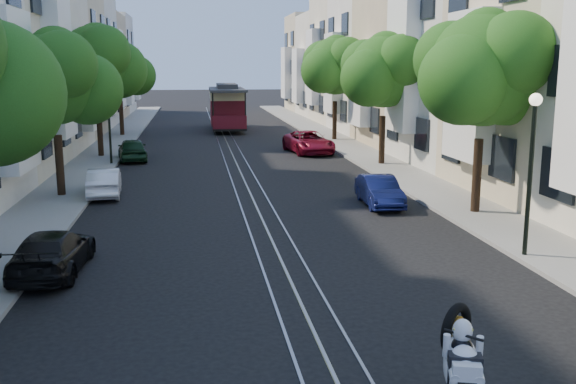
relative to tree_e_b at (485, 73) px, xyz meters
name	(u,v)px	position (x,y,z in m)	size (l,w,h in m)	color
ground	(230,148)	(-7.26, 19.02, -4.73)	(200.00, 200.00, 0.00)	black
sidewalk_east	(345,145)	(-0.01, 19.02, -4.67)	(2.50, 80.00, 0.12)	gray
sidewalk_west	(107,150)	(-14.51, 19.02, -4.67)	(2.50, 80.00, 0.12)	gray
rail_left	(221,148)	(-7.81, 19.02, -4.72)	(0.06, 80.00, 0.02)	gray
rail_slot	(230,148)	(-7.26, 19.02, -4.72)	(0.06, 80.00, 0.02)	gray
rail_right	(239,148)	(-6.71, 19.02, -4.72)	(0.06, 80.00, 0.02)	gray
lane_line	(230,148)	(-7.26, 19.02, -4.73)	(0.08, 80.00, 0.01)	tan
townhouses_east	(420,62)	(4.61, 18.94, 0.45)	(7.75, 72.00, 12.00)	beige
townhouses_west	(19,63)	(-19.13, 18.94, 0.35)	(7.75, 72.00, 11.76)	silver
tree_e_b	(485,73)	(0.00, 0.00, 0.00)	(4.93, 4.08, 6.68)	black
tree_e_c	(385,73)	(0.00, 11.00, -0.13)	(4.84, 3.99, 6.52)	black
tree_e_d	(336,67)	(0.00, 22.00, 0.13)	(5.01, 4.16, 6.85)	black
tree_w_b	(55,81)	(-14.40, 5.00, -0.34)	(4.72, 3.87, 6.27)	black
tree_w_c	(97,64)	(-14.40, 16.00, 0.34)	(5.13, 4.28, 7.09)	black
tree_w_d	(120,71)	(-14.40, 27.00, -0.13)	(4.84, 3.99, 6.52)	black
lamp_east	(532,151)	(-0.96, -4.98, -1.89)	(0.32, 0.32, 4.16)	black
lamp_west	(109,109)	(-13.56, 13.02, -1.89)	(0.32, 0.32, 4.16)	black
sportbike_rider	(462,371)	(-5.92, -12.40, -3.83)	(0.96, 2.00, 1.65)	black
cable_car	(227,105)	(-6.76, 30.59, -2.79)	(2.77, 8.56, 3.28)	black
parked_car_e_mid	(379,191)	(-2.86, 1.89, -4.20)	(1.13, 3.25, 1.07)	#0E1446
parked_car_e_far	(309,142)	(-2.86, 16.23, -4.10)	(2.10, 4.55, 1.27)	maroon
parked_car_w_near	(52,252)	(-12.86, -4.42, -4.20)	(1.49, 3.67, 1.07)	black
parked_car_w_mid	(104,182)	(-12.86, 5.07, -4.18)	(1.16, 3.34, 1.10)	silver
parked_car_w_far	(132,149)	(-12.64, 14.56, -4.13)	(1.43, 3.54, 1.21)	black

